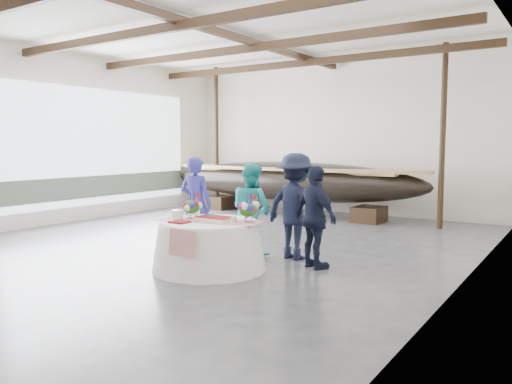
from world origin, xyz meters
The scene contains 14 objects.
floor centered at (0.00, 0.00, 0.00)m, with size 10.00×12.00×0.01m, color #3D3D42.
wall_back centered at (0.00, 6.00, 2.25)m, with size 10.00×0.02×4.50m, color silver.
wall_left centered at (-5.00, 0.00, 2.25)m, with size 0.02×12.00×4.50m, color silver.
wall_right centered at (5.00, 0.00, 2.25)m, with size 0.02×12.00×4.50m, color silver.
ceiling centered at (0.00, 0.00, 4.50)m, with size 10.00×12.00×0.01m, color white.
pavilion_structure centered at (0.00, 0.80, 4.00)m, with size 9.80×11.76×4.50m.
open_bay centered at (-4.95, 1.00, 1.83)m, with size 0.03×7.00×3.20m.
longboat_display centered at (-0.83, 4.61, 1.00)m, with size 8.34×1.67×1.56m.
banquet_table centered at (1.32, -1.71, 0.40)m, with size 1.89×1.89×0.81m.
tabletop_items centered at (1.33, -1.60, 0.96)m, with size 1.83×1.02×0.40m.
guest_woman_blue centered at (0.13, -0.66, 0.92)m, with size 0.67×0.44×1.84m, color navy.
guest_woman_teal centered at (1.27, -0.40, 0.86)m, with size 0.84×0.65×1.72m, color #21AAAC.
guest_man_left centered at (2.13, -0.23, 0.96)m, with size 1.24×0.71×1.92m, color black.
guest_man_right centered at (2.75, -0.68, 0.86)m, with size 1.01×0.42×1.73m, color black.
Camera 1 is at (6.49, -8.06, 2.08)m, focal length 35.00 mm.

